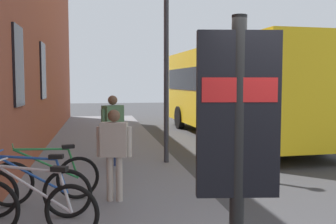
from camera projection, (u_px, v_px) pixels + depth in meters
ground at (225, 171)px, 9.17m from camera, size 60.00×60.00×0.00m
sidewalk_pavement at (106, 156)px, 10.64m from camera, size 24.00×3.50×0.12m
station_facade at (29, 2)px, 10.92m from camera, size 22.00×0.65×8.64m
bicycle_end_of_row at (33, 208)px, 4.87m from camera, size 0.72×1.68×0.97m
bicycle_far_end at (31, 192)px, 5.59m from camera, size 0.48×1.76×0.97m
bicycle_beside_lamp at (46, 179)px, 6.32m from camera, size 0.57×1.74×0.97m
transit_info_sign at (238, 137)px, 2.58m from camera, size 0.16×0.56×2.40m
city_bus at (234, 86)px, 14.27m from camera, size 10.60×3.01×3.35m
pedestrian_near_bus at (114, 145)px, 6.36m from camera, size 0.31×0.57×1.52m
pedestrian_by_facade at (113, 123)px, 9.02m from camera, size 0.45×0.55×1.65m
street_lamp at (166, 38)px, 9.32m from camera, size 0.28×0.28×5.09m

